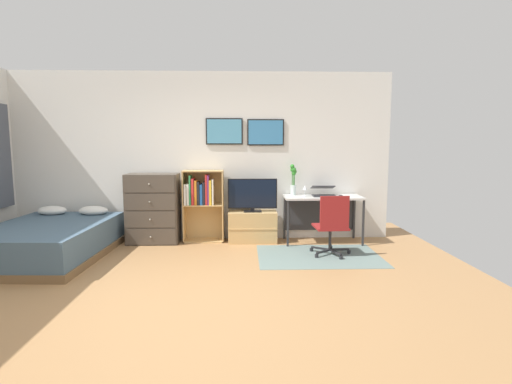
{
  "coord_description": "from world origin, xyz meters",
  "views": [
    {
      "loc": [
        0.67,
        -4.05,
        1.56
      ],
      "look_at": [
        0.85,
        1.5,
        0.88
      ],
      "focal_mm": 27.84,
      "sensor_mm": 36.0,
      "label": 1
    }
  ],
  "objects_px": {
    "computer_mouse": "(341,196)",
    "laptop": "(324,192)",
    "dresser": "(153,208)",
    "desk": "(322,204)",
    "bamboo_vase": "(293,179)",
    "office_chair": "(332,224)",
    "tv_stand": "(252,227)",
    "bookshelf": "(202,199)",
    "television": "(252,195)",
    "wine_glass": "(305,188)",
    "bed": "(48,241)"
  },
  "relations": [
    {
      "from": "computer_mouse",
      "to": "laptop",
      "type": "bearing_deg",
      "value": 148.49
    },
    {
      "from": "computer_mouse",
      "to": "dresser",
      "type": "bearing_deg",
      "value": 177.12
    },
    {
      "from": "desk",
      "to": "computer_mouse",
      "type": "xyz_separation_m",
      "value": [
        0.26,
        -0.16,
        0.16
      ]
    },
    {
      "from": "laptop",
      "to": "bamboo_vase",
      "type": "height_order",
      "value": "bamboo_vase"
    },
    {
      "from": "office_chair",
      "to": "laptop",
      "type": "bearing_deg",
      "value": 84.14
    },
    {
      "from": "tv_stand",
      "to": "office_chair",
      "type": "relative_size",
      "value": 0.89
    },
    {
      "from": "dresser",
      "to": "office_chair",
      "type": "height_order",
      "value": "dresser"
    },
    {
      "from": "computer_mouse",
      "to": "bookshelf",
      "type": "bearing_deg",
      "value": 174.53
    },
    {
      "from": "television",
      "to": "wine_glass",
      "type": "relative_size",
      "value": 4.31
    },
    {
      "from": "bookshelf",
      "to": "laptop",
      "type": "xyz_separation_m",
      "value": [
        1.94,
        -0.06,
        0.12
      ]
    },
    {
      "from": "bookshelf",
      "to": "computer_mouse",
      "type": "height_order",
      "value": "bookshelf"
    },
    {
      "from": "laptop",
      "to": "bamboo_vase",
      "type": "distance_m",
      "value": 0.52
    },
    {
      "from": "office_chair",
      "to": "television",
      "type": "bearing_deg",
      "value": 139.34
    },
    {
      "from": "bed",
      "to": "television",
      "type": "xyz_separation_m",
      "value": [
        2.82,
        0.8,
        0.51
      ]
    },
    {
      "from": "television",
      "to": "bamboo_vase",
      "type": "bearing_deg",
      "value": 8.58
    },
    {
      "from": "tv_stand",
      "to": "bamboo_vase",
      "type": "bearing_deg",
      "value": 6.67
    },
    {
      "from": "bed",
      "to": "tv_stand",
      "type": "bearing_deg",
      "value": 18.58
    },
    {
      "from": "dresser",
      "to": "wine_glass",
      "type": "bearing_deg",
      "value": -2.17
    },
    {
      "from": "dresser",
      "to": "wine_glass",
      "type": "relative_size",
      "value": 6.08
    },
    {
      "from": "office_chair",
      "to": "computer_mouse",
      "type": "relative_size",
      "value": 8.27
    },
    {
      "from": "tv_stand",
      "to": "television",
      "type": "xyz_separation_m",
      "value": [
        0.0,
        -0.02,
        0.5
      ]
    },
    {
      "from": "laptop",
      "to": "wine_glass",
      "type": "height_order",
      "value": "wine_glass"
    },
    {
      "from": "television",
      "to": "laptop",
      "type": "relative_size",
      "value": 1.91
    },
    {
      "from": "computer_mouse",
      "to": "tv_stand",
      "type": "bearing_deg",
      "value": 173.22
    },
    {
      "from": "television",
      "to": "wine_glass",
      "type": "distance_m",
      "value": 0.83
    },
    {
      "from": "office_chair",
      "to": "bed",
      "type": "bearing_deg",
      "value": 176.64
    },
    {
      "from": "bed",
      "to": "laptop",
      "type": "distance_m",
      "value": 4.07
    },
    {
      "from": "tv_stand",
      "to": "desk",
      "type": "xyz_separation_m",
      "value": [
        1.11,
        -0.0,
        0.36
      ]
    },
    {
      "from": "television",
      "to": "bamboo_vase",
      "type": "height_order",
      "value": "bamboo_vase"
    },
    {
      "from": "desk",
      "to": "laptop",
      "type": "distance_m",
      "value": 0.2
    },
    {
      "from": "tv_stand",
      "to": "television",
      "type": "distance_m",
      "value": 0.51
    },
    {
      "from": "bamboo_vase",
      "to": "tv_stand",
      "type": "bearing_deg",
      "value": -173.33
    },
    {
      "from": "bed",
      "to": "tv_stand",
      "type": "distance_m",
      "value": 2.94
    },
    {
      "from": "bed",
      "to": "bamboo_vase",
      "type": "height_order",
      "value": "bamboo_vase"
    },
    {
      "from": "desk",
      "to": "computer_mouse",
      "type": "relative_size",
      "value": 11.69
    },
    {
      "from": "bamboo_vase",
      "to": "wine_glass",
      "type": "distance_m",
      "value": 0.27
    },
    {
      "from": "wine_glass",
      "to": "dresser",
      "type": "bearing_deg",
      "value": 177.83
    },
    {
      "from": "bookshelf",
      "to": "tv_stand",
      "type": "bearing_deg",
      "value": -3.23
    },
    {
      "from": "television",
      "to": "computer_mouse",
      "type": "height_order",
      "value": "television"
    },
    {
      "from": "tv_stand",
      "to": "television",
      "type": "relative_size",
      "value": 0.99
    },
    {
      "from": "computer_mouse",
      "to": "office_chair",
      "type": "bearing_deg",
      "value": -112.12
    },
    {
      "from": "bed",
      "to": "desk",
      "type": "relative_size",
      "value": 1.73
    },
    {
      "from": "dresser",
      "to": "desk",
      "type": "xyz_separation_m",
      "value": [
        2.67,
        0.01,
        0.05
      ]
    },
    {
      "from": "bookshelf",
      "to": "television",
      "type": "xyz_separation_m",
      "value": [
        0.81,
        -0.07,
        0.06
      ]
    },
    {
      "from": "bed",
      "to": "television",
      "type": "height_order",
      "value": "television"
    },
    {
      "from": "desk",
      "to": "bamboo_vase",
      "type": "height_order",
      "value": "bamboo_vase"
    },
    {
      "from": "television",
      "to": "office_chair",
      "type": "xyz_separation_m",
      "value": [
        1.08,
        -0.84,
        -0.29
      ]
    },
    {
      "from": "television",
      "to": "office_chair",
      "type": "relative_size",
      "value": 0.9
    },
    {
      "from": "bamboo_vase",
      "to": "wine_glass",
      "type": "relative_size",
      "value": 2.75
    },
    {
      "from": "dresser",
      "to": "tv_stand",
      "type": "xyz_separation_m",
      "value": [
        1.56,
        0.02,
        -0.3
      ]
    }
  ]
}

